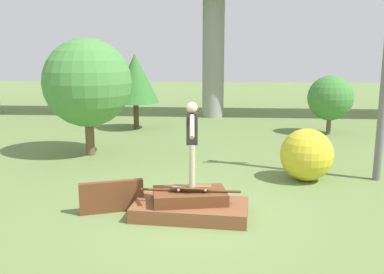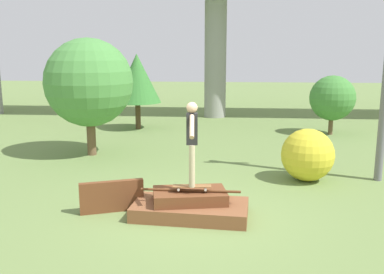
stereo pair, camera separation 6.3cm
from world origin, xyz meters
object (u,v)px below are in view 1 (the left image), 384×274
at_px(tree_behind_left, 87,83).
at_px(tree_behind_right, 135,79).
at_px(tree_mid_back, 330,98).
at_px(skater, 192,138).
at_px(bush_yellow_flowering, 307,155).
at_px(skateboard, 192,186).

distance_m(tree_behind_left, tree_behind_right, 4.85).
bearing_deg(tree_behind_right, tree_mid_back, -3.85).
bearing_deg(skater, bush_yellow_flowering, 45.29).
bearing_deg(bush_yellow_flowering, skateboard, -134.71).
bearing_deg(tree_mid_back, tree_behind_left, -153.48).
xyz_separation_m(tree_behind_left, tree_behind_right, (0.51, 4.83, -0.16)).
height_order(skater, tree_behind_left, tree_behind_left).
bearing_deg(tree_behind_left, tree_mid_back, 26.52).
distance_m(skateboard, tree_behind_right, 10.53).
relative_size(skateboard, tree_behind_left, 0.21).
distance_m(skateboard, tree_mid_back, 10.57).
bearing_deg(skateboard, bush_yellow_flowering, 45.29).
distance_m(skater, tree_behind_right, 10.44).
bearing_deg(bush_yellow_flowering, tree_mid_back, 72.48).
bearing_deg(skater, tree_behind_right, 108.09).
bearing_deg(skater, tree_mid_back, 62.67).
distance_m(skater, tree_mid_back, 10.54).
relative_size(skateboard, tree_mid_back, 0.33).
xyz_separation_m(skater, tree_mid_back, (4.84, 9.36, -0.17)).
height_order(tree_behind_right, bush_yellow_flowering, tree_behind_right).
bearing_deg(skater, tree_behind_left, 126.36).
height_order(tree_behind_left, tree_mid_back, tree_behind_left).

